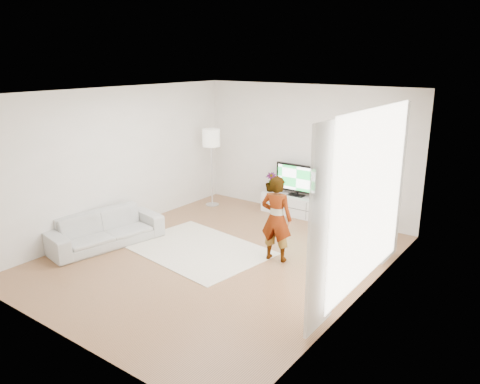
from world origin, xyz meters
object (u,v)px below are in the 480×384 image
Objects in this scene: rug at (198,249)px; sofa at (105,229)px; media_console at (295,205)px; player at (276,219)px; floor_lamp at (211,141)px; television at (297,179)px.

sofa is (-1.52, -0.83, 0.30)m from rug.
player is (0.92, -2.28, 0.53)m from media_console.
floor_lamp reaches higher than player.
player reaches higher than television.
player is 3.42m from floor_lamp.
sofa is (-2.89, -1.26, -0.44)m from player.
media_console is 0.59m from television.
player is at bearing -31.74° from floor_lamp.
floor_lamp is at bearing -42.11° from player.
sofa reaches higher than media_console.
television is at bearing -17.99° from sofa.
media_console is 1.04× the size of player.
player is at bearing -68.30° from television.
television is at bearing 90.00° from media_console.
television reaches higher than sofa.
player is at bearing 17.47° from rug.
media_console is 2.37m from floor_lamp.
rug is at bearing -99.58° from media_console.
media_console is 4.06m from sofa.
media_console reaches higher than rug.
floor_lamp is (0.06, 3.02, 1.20)m from sofa.
television is 0.56× the size of floor_lamp.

